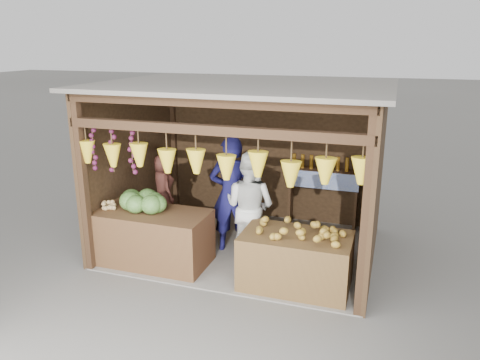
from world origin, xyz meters
name	(u,v)px	position (x,y,z in m)	size (l,w,h in m)	color
ground	(245,247)	(0.00, 0.00, 0.00)	(80.00, 80.00, 0.00)	#514F49
stall_structure	(242,149)	(-0.03, -0.04, 1.67)	(4.30, 3.30, 2.66)	slate
back_shelf	(323,181)	(1.05, 1.28, 0.87)	(1.25, 0.32, 1.32)	#382314
counter_left	(152,238)	(-1.15, -0.97, 0.41)	(1.71, 0.85, 0.83)	#492A18
counter_right	(296,261)	(1.05, -1.01, 0.38)	(1.47, 0.85, 0.77)	#51361B
stool	(165,225)	(-1.52, 0.15, 0.14)	(0.30, 0.30, 0.29)	black
man_standing	(231,195)	(-0.17, -0.16, 0.94)	(0.69, 0.45, 1.88)	#141347
woman_standing	(250,207)	(0.19, -0.36, 0.85)	(0.83, 0.65, 1.70)	white
vendor_seated	(163,187)	(-1.52, 0.15, 0.85)	(0.55, 0.36, 1.13)	#552A22
melon_pile	(145,200)	(-1.25, -0.94, 0.99)	(1.00, 0.50, 0.32)	#235316
tanfruit_pile	(110,204)	(-1.83, -1.00, 0.89)	(0.34, 0.40, 0.13)	tan
mango_pile	(301,229)	(1.11, -1.05, 0.88)	(1.40, 0.64, 0.22)	#C6551A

